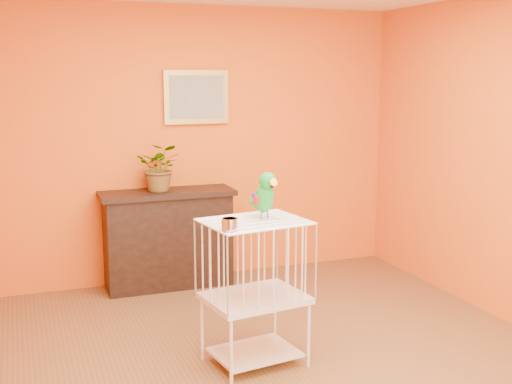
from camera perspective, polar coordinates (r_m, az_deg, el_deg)
name	(u,v)px	position (r m, az deg, el deg)	size (l,w,h in m)	color
ground	(289,372)	(4.45, 2.94, -15.66)	(4.50, 4.50, 0.00)	brown
room_shell	(291,135)	(4.02, 3.14, 5.12)	(4.50, 4.50, 4.50)	#E05715
console_cabinet	(168,239)	(6.02, -7.81, -4.14)	(1.22, 0.44, 0.91)	black
potted_plant	(160,172)	(5.91, -8.55, 1.74)	(0.39, 0.44, 0.34)	#26722D
framed_picture	(196,97)	(6.10, -5.32, 8.40)	(0.62, 0.04, 0.50)	#B89741
birdcage	(255,291)	(4.36, -0.12, -8.76)	(0.71, 0.59, 1.00)	silver
feed_cup	(230,224)	(3.96, -2.35, -2.86)	(0.10, 0.10, 0.07)	silver
parrot	(265,195)	(4.27, 0.78, -0.23)	(0.16, 0.29, 0.32)	#59544C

